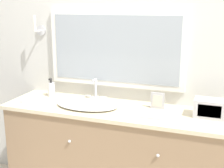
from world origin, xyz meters
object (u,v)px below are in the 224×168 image
sink_basin (87,104)px  soap_bottle (51,89)px  picture_frame (158,101)px  appliance_box (210,108)px

sink_basin → soap_bottle: (-0.42, 0.15, 0.05)m
soap_bottle → picture_frame: bearing=-1.2°
sink_basin → appliance_box: size_ratio=2.30×
soap_bottle → appliance_box: (1.38, -0.08, 0.00)m
picture_frame → soap_bottle: bearing=178.8°
appliance_box → picture_frame: (-0.40, 0.06, -0.00)m
appliance_box → picture_frame: size_ratio=1.71×
sink_basin → appliance_box: bearing=4.3°
appliance_box → soap_bottle: bearing=176.8°
soap_bottle → appliance_box: soap_bottle is taller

